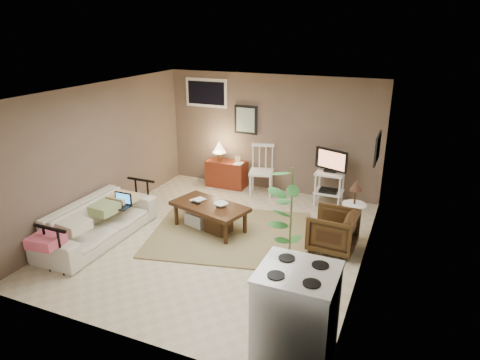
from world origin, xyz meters
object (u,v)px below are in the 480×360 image
at_px(red_console, 226,171).
at_px(sofa, 97,216).
at_px(stove, 296,313).
at_px(side_table, 354,203).
at_px(potted_plant, 291,225).
at_px(coffee_table, 209,215).
at_px(armchair, 333,229).
at_px(tv_stand, 330,176).
at_px(spindle_chair, 261,172).

bearing_deg(red_console, sofa, -106.21).
height_order(sofa, stove, stove).
distance_m(side_table, potted_plant, 1.85).
xyz_separation_m(coffee_table, side_table, (2.28, 0.63, 0.35)).
xyz_separation_m(coffee_table, sofa, (-1.50, -1.02, 0.15)).
xyz_separation_m(coffee_table, armchair, (2.06, 0.14, 0.08)).
distance_m(sofa, potted_plant, 3.27).
distance_m(sofa, tv_stand, 4.26).
height_order(red_console, spindle_chair, spindle_chair).
distance_m(potted_plant, stove, 1.30).
distance_m(coffee_table, potted_plant, 2.16).
bearing_deg(coffee_table, spindle_chair, 82.52).
bearing_deg(tv_stand, red_console, 176.35).
bearing_deg(coffee_table, side_table, 15.43).
bearing_deg(stove, potted_plant, 110.15).
bearing_deg(spindle_chair, red_console, 170.91).
bearing_deg(spindle_chair, coffee_table, -97.48).
height_order(spindle_chair, armchair, spindle_chair).
bearing_deg(red_console, tv_stand, -3.65).
distance_m(red_console, spindle_chair, 0.89).
bearing_deg(sofa, potted_plant, -91.65).
distance_m(sofa, side_table, 4.13).
height_order(sofa, tv_stand, tv_stand).
bearing_deg(tv_stand, potted_plant, -88.04).
height_order(armchair, stove, stove).
xyz_separation_m(sofa, tv_stand, (3.13, 2.88, 0.17)).
xyz_separation_m(side_table, stove, (-0.12, -2.90, -0.11)).
relative_size(potted_plant, stove, 1.65).
relative_size(red_console, stove, 0.95).
relative_size(sofa, tv_stand, 1.91).
bearing_deg(sofa, stove, -108.93).
distance_m(spindle_chair, tv_stand, 1.39).
xyz_separation_m(spindle_chair, potted_plant, (1.49, -2.97, 0.43)).
height_order(tv_stand, stove, tv_stand).
bearing_deg(tv_stand, armchair, -76.10).
bearing_deg(potted_plant, spindle_chair, 116.63).
bearing_deg(stove, armchair, 92.44).
xyz_separation_m(coffee_table, stove, (2.16, -2.27, 0.24)).
height_order(spindle_chair, stove, stove).
relative_size(side_table, potted_plant, 0.59).
distance_m(red_console, tv_stand, 2.27).
xyz_separation_m(sofa, stove, (3.66, -1.26, 0.10)).
bearing_deg(stove, spindle_chair, 114.88).
distance_m(spindle_chair, side_table, 2.39).
bearing_deg(potted_plant, armchair, 75.49).
xyz_separation_m(coffee_table, potted_plant, (1.74, -1.11, 0.64)).
bearing_deg(stove, sofa, 161.07).
bearing_deg(sofa, armchair, -71.98).
height_order(tv_stand, armchair, tv_stand).
height_order(red_console, potted_plant, potted_plant).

